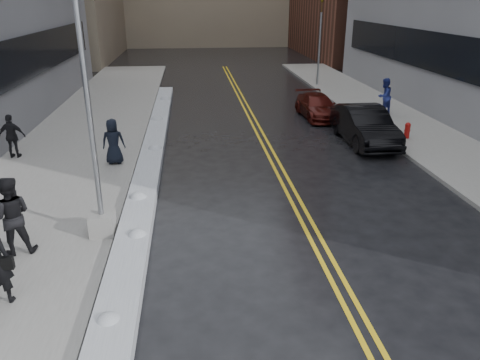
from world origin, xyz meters
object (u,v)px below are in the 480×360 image
object	(u,v)px
car_maroon	(317,106)
lamppost	(94,151)
fire_hydrant	(407,130)
pedestrian_c	(113,141)
pedestrian_b	(11,216)
traffic_signal	(320,38)
car_black	(365,125)
pedestrian_d	(12,136)
pedestrian_east	(384,96)

from	to	relation	value
car_maroon	lamppost	bearing A→B (deg)	-128.28
fire_hydrant	lamppost	bearing A→B (deg)	-146.96
fire_hydrant	pedestrian_c	size ratio (longest dim) A/B	0.41
pedestrian_b	pedestrian_c	size ratio (longest dim) A/B	1.15
traffic_signal	pedestrian_b	distance (m)	26.73
car_maroon	car_black	bearing A→B (deg)	-82.42
fire_hydrant	pedestrian_d	world-z (taller)	pedestrian_d
fire_hydrant	car_black	distance (m)	2.11
lamppost	pedestrian_east	xyz separation A→B (m)	(13.03, 12.67, -1.41)
pedestrian_c	pedestrian_d	xyz separation A→B (m)	(-4.11, 1.16, -0.00)
traffic_signal	fire_hydrant	bearing A→B (deg)	-87.95
pedestrian_c	car_black	xyz separation A→B (m)	(10.71, 2.02, -0.20)
car_maroon	traffic_signal	bearing A→B (deg)	73.05
traffic_signal	pedestrian_east	distance (m)	9.68
fire_hydrant	pedestrian_east	distance (m)	4.76
car_black	pedestrian_b	bearing A→B (deg)	-144.94
car_maroon	pedestrian_d	bearing A→B (deg)	-159.61
lamppost	fire_hydrant	distance (m)	14.81
fire_hydrant	pedestrian_east	world-z (taller)	pedestrian_east
car_black	pedestrian_c	bearing A→B (deg)	-169.60
pedestrian_d	car_maroon	world-z (taller)	pedestrian_d
pedestrian_d	car_black	xyz separation A→B (m)	(14.82, 0.86, -0.20)
traffic_signal	car_maroon	xyz separation A→B (m)	(-2.43, -9.17, -2.79)
pedestrian_b	pedestrian_east	world-z (taller)	pedestrian_b
traffic_signal	car_black	distance (m)	14.43
pedestrian_c	car_maroon	xyz separation A→B (m)	(9.87, 6.96, -0.41)
pedestrian_east	car_maroon	distance (m)	3.70
pedestrian_c	pedestrian_east	world-z (taller)	pedestrian_east
car_black	fire_hydrant	bearing A→B (deg)	2.58
traffic_signal	car_black	xyz separation A→B (m)	(-1.58, -14.10, -2.58)
pedestrian_d	car_black	distance (m)	14.85
fire_hydrant	car_black	xyz separation A→B (m)	(-2.08, -0.10, 0.28)
fire_hydrant	car_maroon	distance (m)	5.65
lamppost	car_maroon	bearing A→B (deg)	53.85
pedestrian_east	traffic_signal	bearing A→B (deg)	-115.03
lamppost	traffic_signal	xyz separation A→B (m)	(11.80, 22.00, 0.87)
pedestrian_c	pedestrian_d	distance (m)	4.27
pedestrian_d	pedestrian_east	xyz separation A→B (m)	(17.64, 5.64, 0.09)
traffic_signal	pedestrian_east	xyz separation A→B (m)	(1.23, -9.33, -2.28)
lamppost	fire_hydrant	world-z (taller)	lamppost
lamppost	pedestrian_b	xyz separation A→B (m)	(-2.01, -0.78, -1.37)
traffic_signal	car_maroon	bearing A→B (deg)	-104.82
traffic_signal	pedestrian_d	world-z (taller)	traffic_signal
pedestrian_b	car_maroon	xyz separation A→B (m)	(11.38, 13.61, -0.55)
lamppost	traffic_signal	size ratio (longest dim) A/B	1.27
pedestrian_b	pedestrian_c	xyz separation A→B (m)	(1.52, 6.65, -0.13)
pedestrian_d	pedestrian_east	distance (m)	18.51
fire_hydrant	pedestrian_d	xyz separation A→B (m)	(-16.90, -0.97, 0.48)
pedestrian_c	pedestrian_east	xyz separation A→B (m)	(13.53, 6.80, 0.09)
traffic_signal	car_maroon	size ratio (longest dim) A/B	1.41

